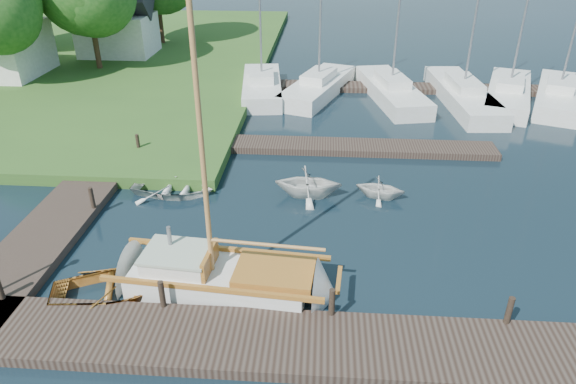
# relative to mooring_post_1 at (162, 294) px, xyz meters

# --- Properties ---
(ground) EXTENTS (160.00, 160.00, 0.00)m
(ground) POSITION_rel_mooring_post_1_xyz_m (3.00, 5.00, -0.70)
(ground) COLOR black
(ground) RESTS_ON ground
(near_dock) EXTENTS (18.00, 2.20, 0.30)m
(near_dock) POSITION_rel_mooring_post_1_xyz_m (3.00, -1.00, -0.55)
(near_dock) COLOR black
(near_dock) RESTS_ON ground
(left_dock) EXTENTS (2.20, 18.00, 0.30)m
(left_dock) POSITION_rel_mooring_post_1_xyz_m (-5.00, 7.00, -0.55)
(left_dock) COLOR black
(left_dock) RESTS_ON ground
(far_dock) EXTENTS (14.00, 1.60, 0.30)m
(far_dock) POSITION_rel_mooring_post_1_xyz_m (5.00, 11.50, -0.55)
(far_dock) COLOR black
(far_dock) RESTS_ON ground
(pontoon) EXTENTS (30.00, 1.60, 0.30)m
(pontoon) POSITION_rel_mooring_post_1_xyz_m (13.00, 21.00, -0.55)
(pontoon) COLOR black
(pontoon) RESTS_ON ground
(mooring_post_1) EXTENTS (0.16, 0.16, 0.80)m
(mooring_post_1) POSITION_rel_mooring_post_1_xyz_m (0.00, 0.00, 0.00)
(mooring_post_1) COLOR black
(mooring_post_1) RESTS_ON near_dock
(mooring_post_2) EXTENTS (0.16, 0.16, 0.80)m
(mooring_post_2) POSITION_rel_mooring_post_1_xyz_m (4.50, 0.00, 0.00)
(mooring_post_2) COLOR black
(mooring_post_2) RESTS_ON near_dock
(mooring_post_3) EXTENTS (0.16, 0.16, 0.80)m
(mooring_post_3) POSITION_rel_mooring_post_1_xyz_m (9.00, 0.00, 0.00)
(mooring_post_3) COLOR black
(mooring_post_3) RESTS_ON near_dock
(mooring_post_4) EXTENTS (0.16, 0.16, 0.80)m
(mooring_post_4) POSITION_rel_mooring_post_1_xyz_m (-4.00, 5.00, 0.00)
(mooring_post_4) COLOR black
(mooring_post_4) RESTS_ON left_dock
(mooring_post_5) EXTENTS (0.16, 0.16, 0.80)m
(mooring_post_5) POSITION_rel_mooring_post_1_xyz_m (-4.00, 10.00, 0.00)
(mooring_post_5) COLOR black
(mooring_post_5) RESTS_ON left_dock
(sailboat) EXTENTS (7.29, 2.57, 9.83)m
(sailboat) POSITION_rel_mooring_post_1_xyz_m (1.47, 1.17, -0.36)
(sailboat) COLOR beige
(sailboat) RESTS_ON ground
(dinghy) EXTENTS (4.09, 3.40, 0.73)m
(dinghy) POSITION_rel_mooring_post_1_xyz_m (-1.58, 0.73, -0.33)
(dinghy) COLOR brown
(dinghy) RESTS_ON ground
(tender_a) EXTENTS (3.39, 2.57, 0.66)m
(tender_a) POSITION_rel_mooring_post_1_xyz_m (-1.60, 6.79, -0.37)
(tender_a) COLOR beige
(tender_a) RESTS_ON ground
(tender_b) EXTENTS (2.63, 2.29, 1.34)m
(tender_b) POSITION_rel_mooring_post_1_xyz_m (3.63, 6.95, -0.03)
(tender_b) COLOR beige
(tender_b) RESTS_ON ground
(tender_d) EXTENTS (2.22, 2.04, 0.98)m
(tender_d) POSITION_rel_mooring_post_1_xyz_m (6.38, 7.04, -0.21)
(tender_d) COLOR beige
(tender_d) RESTS_ON ground
(marina_boat_0) EXTENTS (3.06, 7.67, 10.73)m
(marina_boat_0) POSITION_rel_mooring_post_1_xyz_m (0.39, 19.59, -0.13)
(marina_boat_0) COLOR beige
(marina_boat_0) RESTS_ON ground
(marina_boat_1) EXTENTS (4.70, 8.22, 11.43)m
(marina_boat_1) POSITION_rel_mooring_post_1_xyz_m (3.79, 19.76, -0.12)
(marina_boat_1) COLOR beige
(marina_boat_1) RESTS_ON ground
(marina_boat_2) EXTENTS (3.86, 8.63, 10.96)m
(marina_boat_2) POSITION_rel_mooring_post_1_xyz_m (8.07, 19.31, -0.13)
(marina_boat_2) COLOR beige
(marina_boat_2) RESTS_ON ground
(marina_boat_3) EXTENTS (2.87, 9.51, 12.38)m
(marina_boat_3) POSITION_rel_mooring_post_1_xyz_m (12.08, 18.81, -0.12)
(marina_boat_3) COLOR beige
(marina_boat_3) RESTS_ON ground
(marina_boat_4) EXTENTS (4.77, 8.57, 10.13)m
(marina_boat_4) POSITION_rel_mooring_post_1_xyz_m (14.79, 19.27, -0.14)
(marina_boat_4) COLOR beige
(marina_boat_4) RESTS_ON ground
(marina_boat_5) EXTENTS (5.17, 8.42, 11.97)m
(marina_boat_5) POSITION_rel_mooring_post_1_xyz_m (17.52, 19.07, -0.12)
(marina_boat_5) COLOR beige
(marina_boat_5) RESTS_ON ground
(house_c) EXTENTS (5.25, 4.00, 5.28)m
(house_c) POSITION_rel_mooring_post_1_xyz_m (-11.00, 27.00, 1.88)
(house_c) COLOR beige
(house_c) RESTS_ON shore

